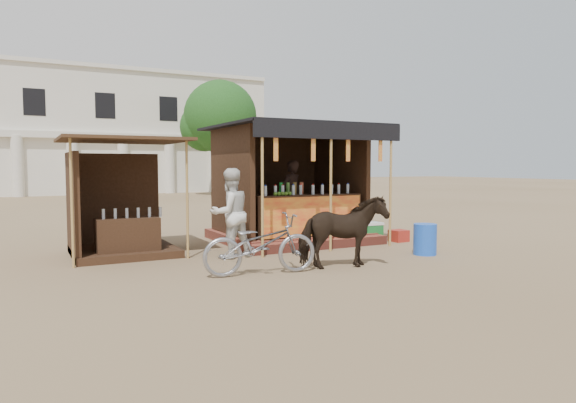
# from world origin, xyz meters

# --- Properties ---
(ground) EXTENTS (120.00, 120.00, 0.00)m
(ground) POSITION_xyz_m (0.00, 0.00, 0.00)
(ground) COLOR #846B4C
(ground) RESTS_ON ground
(main_stall) EXTENTS (3.60, 3.61, 2.78)m
(main_stall) POSITION_xyz_m (1.01, 3.36, 1.03)
(main_stall) COLOR brown
(main_stall) RESTS_ON ground
(secondary_stall) EXTENTS (2.40, 2.40, 2.38)m
(secondary_stall) POSITION_xyz_m (-3.17, 3.24, 0.85)
(secondary_stall) COLOR #392215
(secondary_stall) RESTS_ON ground
(cow) EXTENTS (1.64, 0.96, 1.30)m
(cow) POSITION_xyz_m (0.21, -0.10, 0.65)
(cow) COLOR black
(cow) RESTS_ON ground
(motorbike) EXTENTS (2.03, 0.94, 1.03)m
(motorbike) POSITION_xyz_m (-1.30, 0.11, 0.51)
(motorbike) COLOR gray
(motorbike) RESTS_ON ground
(bystander) EXTENTS (0.98, 0.83, 1.78)m
(bystander) POSITION_xyz_m (-1.18, 1.82, 0.89)
(bystander) COLOR silver
(bystander) RESTS_ON ground
(blue_barrel) EXTENTS (0.55, 0.55, 0.64)m
(blue_barrel) POSITION_xyz_m (2.51, 0.31, 0.32)
(blue_barrel) COLOR blue
(blue_barrel) RESTS_ON ground
(red_crate) EXTENTS (0.40, 0.39, 0.28)m
(red_crate) POSITION_xyz_m (3.23, 2.00, 0.14)
(red_crate) COLOR #9F251A
(red_crate) RESTS_ON ground
(cooler) EXTENTS (0.67, 0.48, 0.46)m
(cooler) POSITION_xyz_m (2.61, 2.40, 0.23)
(cooler) COLOR #1A752D
(cooler) RESTS_ON ground
(background_building) EXTENTS (26.00, 7.45, 8.18)m
(background_building) POSITION_xyz_m (-2.00, 29.94, 3.98)
(background_building) COLOR silver
(background_building) RESTS_ON ground
(tree) EXTENTS (4.50, 4.40, 7.00)m
(tree) POSITION_xyz_m (5.81, 22.14, 4.63)
(tree) COLOR #382314
(tree) RESTS_ON ground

